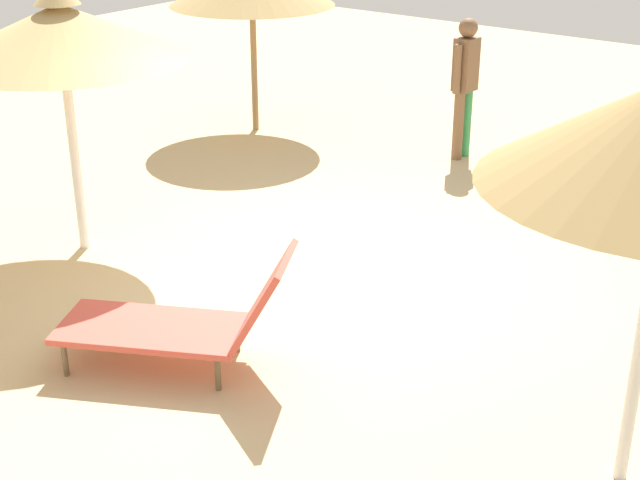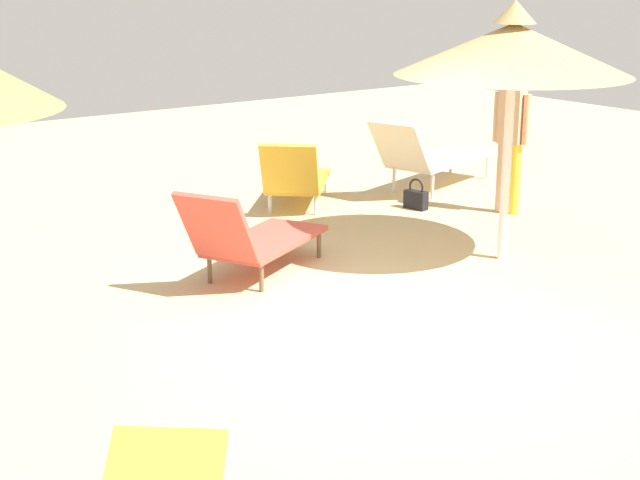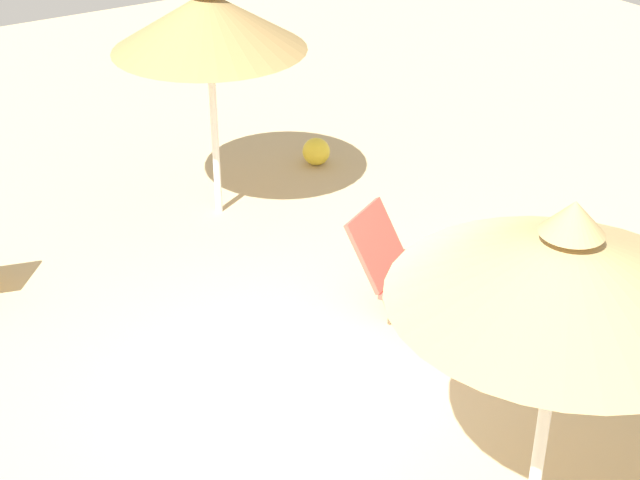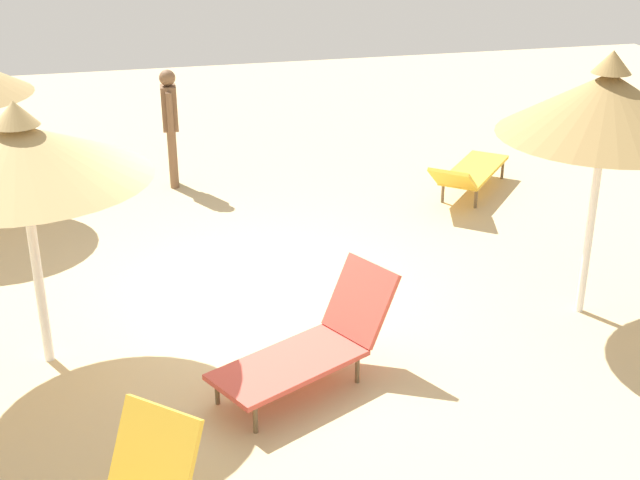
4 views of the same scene
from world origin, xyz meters
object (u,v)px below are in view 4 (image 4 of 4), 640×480
Objects in this scene: lounge_chair_near_right at (313,343)px; lounge_chair_edge at (469,172)px; parasol_umbrella_far_right at (607,104)px; person_standing_far_left at (170,120)px; parasol_umbrella_center at (20,152)px.

lounge_chair_near_right is 5.33m from lounge_chair_edge.
lounge_chair_edge is (-0.18, -3.53, -1.91)m from parasol_umbrella_far_right.
lounge_chair_edge is at bearing 160.65° from person_standing_far_left.
parasol_umbrella_far_right is (-5.49, 0.30, 0.16)m from parasol_umbrella_center.
lounge_chair_near_right is 0.97× the size of lounge_chair_edge.
lounge_chair_edge is at bearing -92.90° from parasol_umbrella_far_right.
parasol_umbrella_center reaches higher than person_standing_far_left.
person_standing_far_left reaches higher than lounge_chair_near_right.
parasol_umbrella_far_right is 6.43m from person_standing_far_left.
parasol_umbrella_center is at bearing -22.11° from lounge_chair_near_right.
lounge_chair_edge is at bearing -150.36° from parasol_umbrella_center.
parasol_umbrella_center reaches higher than lounge_chair_near_right.
lounge_chair_near_right is at bearing 98.01° from person_standing_far_left.
parasol_umbrella_center is at bearing -3.18° from parasol_umbrella_far_right.
parasol_umbrella_center is at bearing 70.95° from person_standing_far_left.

